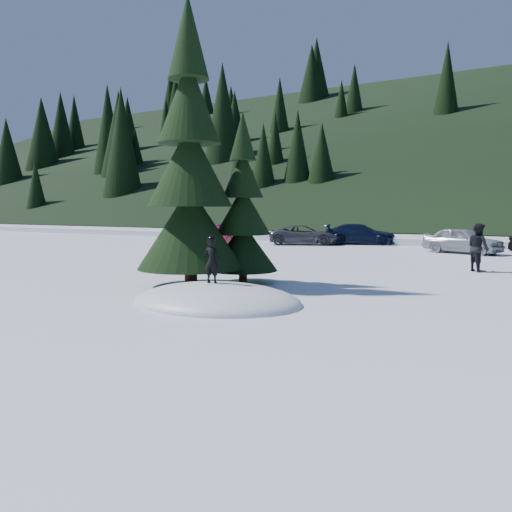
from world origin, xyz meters
The scene contains 12 objects.
ground centered at (0.00, 0.00, 0.00)m, with size 200.00×200.00×0.00m, color white.
snow_mound centered at (0.00, 0.00, 0.00)m, with size 4.48×3.52×0.96m, color white.
forest_hillside centered at (0.00, 54.00, 12.50)m, with size 200.00×60.00×25.00m, color black, non-canonical shape.
spruce_tall centered at (-2.20, 1.80, 3.32)m, with size 3.20×3.20×8.60m.
spruce_short centered at (-1.20, 3.20, 2.10)m, with size 2.20×2.20×5.37m.
child_skier centered at (-0.19, 0.06, 1.04)m, with size 0.41×0.27×1.13m, color black.
adult_0 centered at (4.91, 10.13, 0.91)m, with size 0.89×0.69×1.82m, color black.
car_0 centered at (-16.55, 22.24, 0.64)m, with size 1.52×3.77×1.29m, color black.
car_1 centered at (-11.66, 18.04, 0.65)m, with size 1.37×3.94×1.30m, color #3D0B17.
car_2 centered at (-6.71, 19.80, 0.64)m, with size 2.11×4.58×1.27m, color #44454A.
car_3 centered at (-3.59, 21.92, 0.68)m, with size 1.91×4.70×1.36m, color black.
car_4 centered at (3.29, 18.08, 0.70)m, with size 1.64×4.08×1.39m, color #9EA0A6.
Camera 1 is at (7.08, -10.20, 2.35)m, focal length 35.00 mm.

